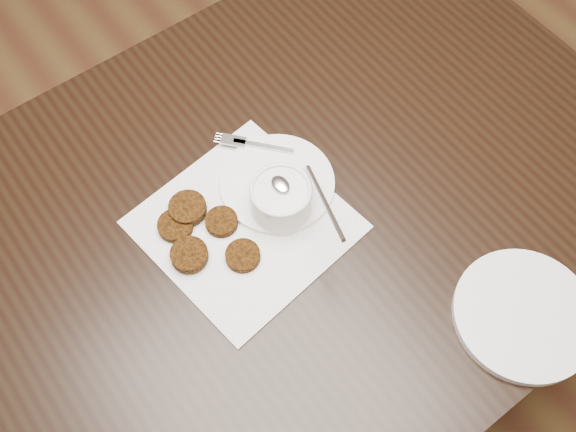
{
  "coord_description": "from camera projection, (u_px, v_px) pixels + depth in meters",
  "views": [
    {
      "loc": [
        -0.28,
        -0.37,
        1.64
      ],
      "look_at": [
        -0.01,
        -0.0,
        0.8
      ],
      "focal_mm": 42.08,
      "sensor_mm": 36.0,
      "label": 1
    }
  ],
  "objects": [
    {
      "name": "plate_empty",
      "position": [
        524.0,
        315.0,
        0.93
      ],
      "size": [
        0.2,
        0.2,
        0.01
      ],
      "primitive_type": "cylinder",
      "rotation": [
        0.0,
        0.0,
        -0.04
      ],
      "color": "silver",
      "rests_on": "table"
    },
    {
      "name": "napkin",
      "position": [
        245.0,
        225.0,
        1.01
      ],
      "size": [
        0.3,
        0.3,
        0.0
      ],
      "primitive_type": "cube",
      "rotation": [
        0.0,
        0.0,
        0.13
      ],
      "color": "white",
      "rests_on": "table"
    },
    {
      "name": "patty_cluster",
      "position": [
        204.0,
        232.0,
        0.99
      ],
      "size": [
        0.25,
        0.25,
        0.02
      ],
      "primitive_type": null,
      "rotation": [
        0.0,
        0.0,
        -0.37
      ],
      "color": "#572E0B",
      "rests_on": "napkin"
    },
    {
      "name": "table",
      "position": [
        261.0,
        315.0,
        1.34
      ],
      "size": [
        1.3,
        0.84,
        0.75
      ],
      "primitive_type": "cube",
      "color": "black",
      "rests_on": "floor"
    },
    {
      "name": "plate_with_patty",
      "position": [
        277.0,
        181.0,
        1.03
      ],
      "size": [
        0.25,
        0.25,
        0.03
      ],
      "primitive_type": null,
      "rotation": [
        0.0,
        0.0,
        -0.86
      ],
      "color": "white",
      "rests_on": "table"
    },
    {
      "name": "floor",
      "position": [
        290.0,
        368.0,
        1.67
      ],
      "size": [
        4.0,
        4.0,
        0.0
      ],
      "primitive_type": "plane",
      "color": "brown",
      "rests_on": "ground"
    },
    {
      "name": "sauce_ramekin",
      "position": [
        281.0,
        189.0,
        0.96
      ],
      "size": [
        0.16,
        0.16,
        0.13
      ],
      "primitive_type": null,
      "rotation": [
        0.0,
        0.0,
        0.41
      ],
      "color": "silver",
      "rests_on": "napkin"
    }
  ]
}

